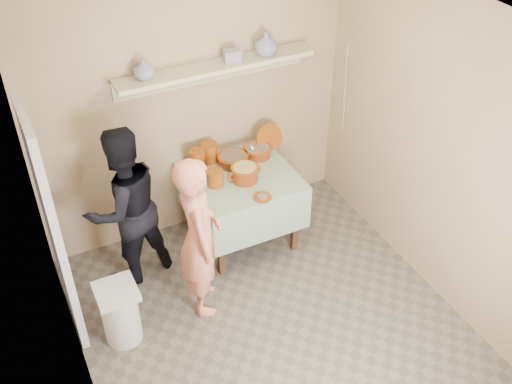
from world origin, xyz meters
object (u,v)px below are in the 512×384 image
trash_bin (120,313)px  cazuela_rice (245,172)px  person_cook (199,237)px  person_helper (125,207)px  serving_table (240,185)px

trash_bin → cazuela_rice: bearing=23.3°
person_cook → trash_bin: (-0.74, -0.07, -0.47)m
person_helper → serving_table: bearing=165.0°
person_cook → person_helper: (-0.43, 0.63, 0.01)m
person_cook → person_helper: bearing=48.7°
person_helper → trash_bin: (-0.31, -0.70, -0.47)m
serving_table → cazuela_rice: cazuela_rice is taller
person_helper → cazuela_rice: 1.10m
cazuela_rice → trash_bin: (-1.40, -0.60, -0.56)m
person_cook → trash_bin: 0.88m
person_helper → person_cook: bearing=109.6°
person_cook → serving_table: (0.66, 0.63, -0.11)m
person_cook → person_helper: 0.77m
person_helper → serving_table: size_ratio=1.56×
person_cook → person_helper: size_ratio=0.99×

